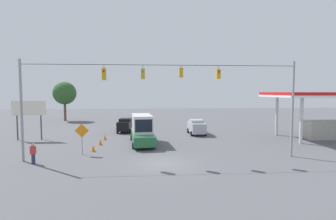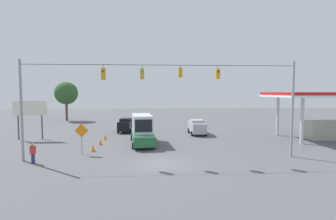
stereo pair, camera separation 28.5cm
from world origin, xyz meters
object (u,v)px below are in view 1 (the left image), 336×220
at_px(box_truck_green_withflow_mid, 142,130).
at_px(roadside_billboard, 29,111).
at_px(traffic_cone_third, 105,137).
at_px(overhead_signal_span, 161,95).
at_px(work_zone_sign, 82,133).
at_px(sedan_silver_oncoming_far, 196,127).
at_px(tree_horizon_left, 65,93).
at_px(sedan_black_withflow_far, 126,125).
at_px(gas_station, 324,105).
at_px(traffic_cone_nearest, 93,148).
at_px(pedestrian, 33,153).
at_px(traffic_cone_second, 100,142).

xyz_separation_m(box_truck_green_withflow_mid, roadside_billboard, (13.51, -3.25, 1.88)).
distance_m(box_truck_green_withflow_mid, traffic_cone_third, 5.32).
xyz_separation_m(overhead_signal_span, work_zone_sign, (7.14, -2.11, -3.44)).
bearing_deg(work_zone_sign, roadside_billboard, -44.42).
height_order(sedan_silver_oncoming_far, traffic_cone_third, sedan_silver_oncoming_far).
xyz_separation_m(work_zone_sign, tree_horizon_left, (10.53, -29.10, 3.48)).
bearing_deg(traffic_cone_third, sedan_silver_oncoming_far, -164.13).
bearing_deg(sedan_black_withflow_far, tree_horizon_left, -49.51).
xyz_separation_m(sedan_black_withflow_far, gas_station, (-24.73, 7.29, 3.13)).
distance_m(sedan_black_withflow_far, traffic_cone_nearest, 12.65).
relative_size(sedan_black_withflow_far, sedan_silver_oncoming_far, 1.04).
relative_size(overhead_signal_span, box_truck_green_withflow_mid, 3.03).
distance_m(box_truck_green_withflow_mid, tree_horizon_left, 29.34).
bearing_deg(sedan_black_withflow_far, traffic_cone_nearest, 80.95).
xyz_separation_m(overhead_signal_span, traffic_cone_nearest, (6.37, -3.17, -5.11)).
bearing_deg(pedestrian, sedan_black_withflow_far, -109.64).
xyz_separation_m(box_truck_green_withflow_mid, tree_horizon_left, (15.89, -24.36, 3.91)).
relative_size(overhead_signal_span, gas_station, 1.77).
distance_m(box_truck_green_withflow_mid, traffic_cone_second, 4.69).
distance_m(overhead_signal_span, sedan_black_withflow_far, 16.83).
relative_size(traffic_cone_third, work_zone_sign, 0.23).
bearing_deg(traffic_cone_second, pedestrian, 60.79).
distance_m(roadside_billboard, work_zone_sign, 11.51).
bearing_deg(traffic_cone_second, box_truck_green_withflow_mid, -173.27).
bearing_deg(box_truck_green_withflow_mid, traffic_cone_nearest, 38.74).
distance_m(roadside_billboard, pedestrian, 12.27).
bearing_deg(tree_horizon_left, overhead_signal_span, 119.52).
xyz_separation_m(traffic_cone_nearest, tree_horizon_left, (11.30, -28.03, 5.15)).
distance_m(traffic_cone_nearest, work_zone_sign, 2.12).
height_order(overhead_signal_span, roadside_billboard, overhead_signal_span).
bearing_deg(sedan_silver_oncoming_far, traffic_cone_second, 28.70).
relative_size(gas_station, pedestrian, 7.88).
distance_m(sedan_silver_oncoming_far, traffic_cone_third, 12.17).
bearing_deg(traffic_cone_second, work_zone_sign, 78.44).
relative_size(overhead_signal_span, work_zone_sign, 8.15).
bearing_deg(gas_station, box_truck_green_withflow_mid, 3.89).
xyz_separation_m(sedan_black_withflow_far, traffic_cone_second, (1.89, 9.32, -0.69)).
distance_m(overhead_signal_span, roadside_billboard, 18.43).
height_order(gas_station, pedestrian, gas_station).
bearing_deg(pedestrian, traffic_cone_second, -119.21).
xyz_separation_m(sedan_silver_oncoming_far, gas_station, (-14.95, 4.35, 3.12)).
bearing_deg(traffic_cone_nearest, sedan_silver_oncoming_far, -140.97).
distance_m(work_zone_sign, tree_horizon_left, 31.14).
bearing_deg(sedan_silver_oncoming_far, traffic_cone_third, 15.87).
distance_m(box_truck_green_withflow_mid, work_zone_sign, 7.16).
relative_size(sedan_black_withflow_far, work_zone_sign, 1.59).
xyz_separation_m(traffic_cone_second, roadside_billboard, (9.02, -3.78, 3.12)).
relative_size(box_truck_green_withflow_mid, pedestrian, 4.61).
bearing_deg(gas_station, pedestrian, 16.62).
distance_m(traffic_cone_second, tree_horizon_left, 27.85).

